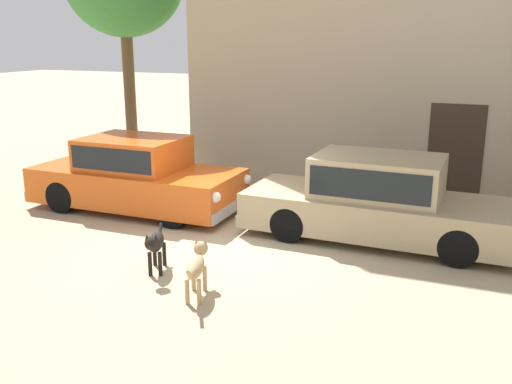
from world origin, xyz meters
The scene contains 5 objects.
ground_plane centered at (0.00, 0.00, 0.00)m, with size 80.00×80.00×0.00m, color tan.
parked_sedan_nearest centered at (-2.48, 1.13, 0.73)m, with size 4.38×1.78×1.48m.
parked_sedan_second centered at (2.40, 1.18, 0.72)m, with size 4.80×1.79×1.47m.
stray_dog_spotted centered at (-0.36, -1.56, 0.46)m, with size 0.47×0.98×0.71m.
stray_dog_tan centered at (0.56, -1.99, 0.44)m, with size 0.43×1.07×0.68m.
Camera 1 is at (4.02, -8.33, 3.42)m, focal length 39.99 mm.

